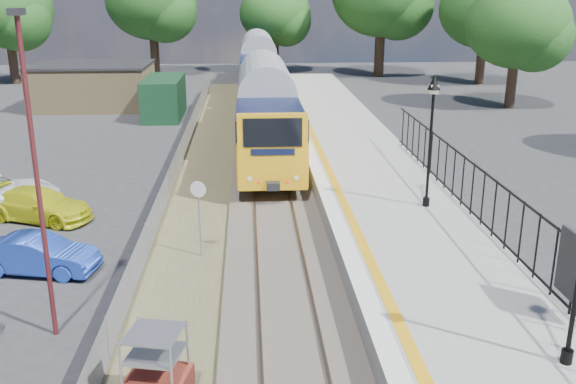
{
  "coord_description": "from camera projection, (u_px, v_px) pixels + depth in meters",
  "views": [
    {
      "loc": [
        -0.91,
        -15.08,
        8.21
      ],
      "look_at": [
        0.32,
        4.45,
        2.0
      ],
      "focal_mm": 40.0,
      "sensor_mm": 36.0,
      "label": 1
    }
  ],
  "objects": [
    {
      "name": "car_yellow",
      "position": [
        39.0,
        205.0,
        23.7
      ],
      "size": [
        4.41,
        3.07,
        1.19
      ],
      "primitive_type": "imported",
      "rotation": [
        0.0,
        0.0,
        1.19
      ],
      "color": "#CBCE18",
      "rests_on": "ground"
    },
    {
      "name": "victorian_lamp_north",
      "position": [
        432.0,
        110.0,
        21.61
      ],
      "size": [
        0.44,
        0.44,
        4.6
      ],
      "color": "black",
      "rests_on": "platform"
    },
    {
      "name": "palisade_fence",
      "position": [
        504.0,
        216.0,
        18.85
      ],
      "size": [
        0.12,
        26.0,
        2.0
      ],
      "color": "black",
      "rests_on": "platform"
    },
    {
      "name": "speed_sign",
      "position": [
        199.0,
        207.0,
        20.0
      ],
      "size": [
        0.5,
        0.2,
        2.56
      ],
      "rotation": [
        0.0,
        0.0,
        -0.34
      ],
      "color": "#999EA3",
      "rests_on": "ground"
    },
    {
      "name": "wire_fence",
      "position": [
        174.0,
        172.0,
        27.87
      ],
      "size": [
        0.06,
        52.0,
        1.2
      ],
      "color": "#999EA3",
      "rests_on": "ground"
    },
    {
      "name": "tree_line",
      "position": [
        273.0,
        8.0,
        54.92
      ],
      "size": [
        56.8,
        43.8,
        11.88
      ],
      "color": "#332319",
      "rests_on": "ground"
    },
    {
      "name": "track_bed",
      "position": [
        261.0,
        198.0,
        26.03
      ],
      "size": [
        5.9,
        80.0,
        0.29
      ],
      "color": "#473F38",
      "rests_on": "ground"
    },
    {
      "name": "platform_edge",
      "position": [
        330.0,
        190.0,
        24.35
      ],
      "size": [
        0.9,
        70.0,
        0.01
      ],
      "color": "silver",
      "rests_on": "platform"
    },
    {
      "name": "platform",
      "position": [
        383.0,
        201.0,
        24.61
      ],
      "size": [
        5.0,
        70.0,
        0.9
      ],
      "primitive_type": "cube",
      "color": "gray",
      "rests_on": "ground"
    },
    {
      "name": "outbuilding",
      "position": [
        107.0,
        88.0,
        45.46
      ],
      "size": [
        10.8,
        10.1,
        3.12
      ],
      "color": "#9F885A",
      "rests_on": "ground"
    },
    {
      "name": "car_blue",
      "position": [
        38.0,
        255.0,
        19.25
      ],
      "size": [
        3.75,
        1.93,
        1.18
      ],
      "primitive_type": "imported",
      "rotation": [
        0.0,
        0.0,
        1.37
      ],
      "color": "#1C3CAA",
      "rests_on": "ground"
    },
    {
      "name": "carpark_lamp",
      "position": [
        35.0,
        163.0,
        14.65
      ],
      "size": [
        0.25,
        0.5,
        7.83
      ],
      "color": "#4F1A1C",
      "rests_on": "ground"
    },
    {
      "name": "ground",
      "position": [
        287.0,
        315.0,
        16.88
      ],
      "size": [
        120.0,
        120.0,
        0.0
      ],
      "primitive_type": "plane",
      "color": "#2D2D30",
      "rests_on": "ground"
    },
    {
      "name": "brick_plinth",
      "position": [
        157.0,
        376.0,
        12.66
      ],
      "size": [
        1.42,
        1.42,
        1.91
      ],
      "rotation": [
        0.0,
        0.0,
        -0.22
      ],
      "color": "maroon",
      "rests_on": "ground"
    },
    {
      "name": "train",
      "position": [
        261.0,
        79.0,
        43.88
      ],
      "size": [
        2.82,
        40.83,
        3.51
      ],
      "color": "gold",
      "rests_on": "ground"
    }
  ]
}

